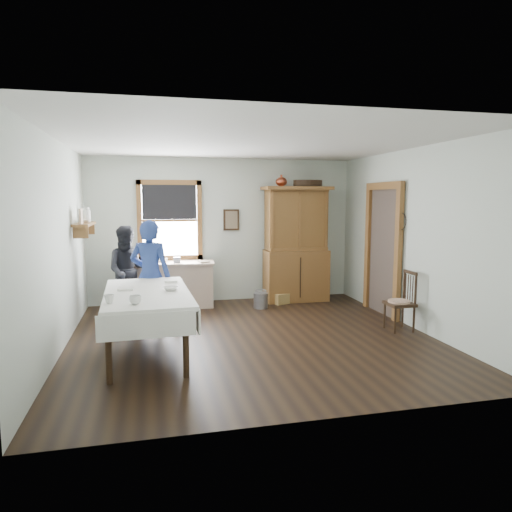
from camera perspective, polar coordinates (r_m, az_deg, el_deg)
name	(u,v)px	position (r m, az deg, el deg)	size (l,w,h in m)	color
room	(252,242)	(6.27, -0.53, 1.72)	(5.01, 5.01, 2.70)	black
window	(170,216)	(8.57, -10.72, 4.95)	(1.18, 0.07, 1.48)	white
doorway	(383,246)	(7.96, 15.61, 1.25)	(0.09, 1.14, 2.22)	#483B33
wall_shelf	(84,223)	(7.71, -20.66, 3.93)	(0.24, 1.00, 0.44)	brown
framed_picture	(231,220)	(8.70, -3.10, 4.53)	(0.30, 0.04, 0.40)	black
rug_beater	(402,213)	(7.45, 17.75, 5.08)	(0.27, 0.27, 0.01)	black
work_counter	(174,284)	(8.39, -10.16, -3.53)	(1.43, 0.54, 0.82)	tan
china_hutch	(296,244)	(8.73, 5.04, 1.49)	(1.28, 0.61, 2.18)	brown
dining_table	(148,323)	(5.92, -13.34, -8.13)	(1.06, 2.01, 0.80)	white
spindle_chair	(400,301)	(7.10, 17.51, -5.37)	(0.41, 0.41, 0.89)	black
pail	(261,300)	(8.21, 0.59, -5.58)	(0.25, 0.25, 0.27)	gray
wicker_basket	(281,298)	(8.59, 3.20, -5.29)	(0.33, 0.23, 0.19)	#A28149
woman_blue	(150,280)	(6.88, -13.05, -2.93)	(0.56, 0.37, 1.52)	navy
figure_dark	(129,274)	(7.94, -15.62, -2.17)	(0.68, 0.53, 1.39)	black
table_cup_a	(135,300)	(5.15, -14.85, -5.31)	(0.13, 0.13, 0.10)	white
table_cup_b	(109,299)	(5.27, -17.87, -5.13)	(0.11, 0.11, 0.10)	white
table_bowl	(171,288)	(5.82, -10.61, -4.00)	(0.21, 0.21, 0.05)	white
counter_book	(199,262)	(8.22, -7.16, -0.73)	(0.15, 0.20, 0.02)	#6F604A
counter_bowl	(162,260)	(8.40, -11.69, -0.50)	(0.21, 0.21, 0.07)	white
shelf_bowl	(84,221)	(7.72, -20.66, 4.11)	(0.22, 0.22, 0.05)	white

